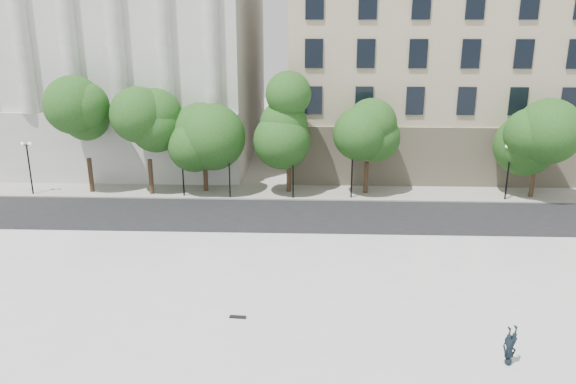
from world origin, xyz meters
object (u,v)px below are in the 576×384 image
traffic_light_west (229,152)px  skateboard (238,317)px  person_lying (508,359)px  traffic_light_east (293,153)px

traffic_light_west → skateboard: bearing=-81.1°
skateboard → person_lying: bearing=-11.4°
traffic_light_west → traffic_light_east: bearing=0.0°
traffic_light_west → person_lying: 26.01m
traffic_light_west → person_lying: size_ratio=2.55×
skateboard → traffic_light_east: bearing=88.7°
traffic_light_east → skateboard: 19.07m
person_lying → skateboard: 11.37m
traffic_light_east → skateboard: bearing=-95.9°
traffic_light_west → person_lying: traffic_light_west is taller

